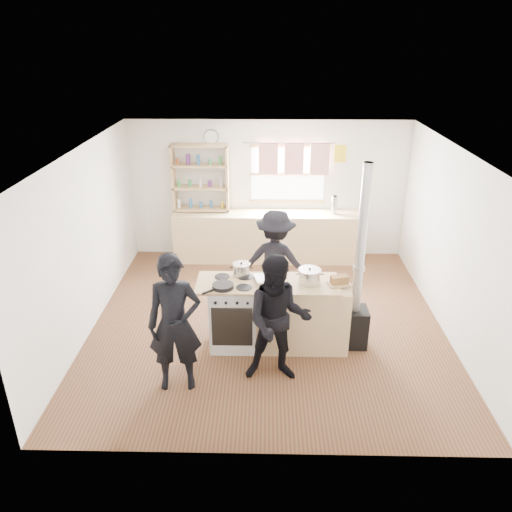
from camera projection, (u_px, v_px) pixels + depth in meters
name	position (u px, v px, depth m)	size (l,w,h in m)	color
ground	(267.00, 322.00, 7.29)	(5.00, 5.00, 0.01)	brown
back_counter	(268.00, 236.00, 9.13)	(3.40, 0.55, 0.90)	#D4B780
shelving_unit	(200.00, 178.00, 8.82)	(1.00, 0.28, 1.20)	tan
thermos	(334.00, 205.00, 8.85)	(0.10, 0.10, 0.32)	silver
cooking_island	(278.00, 314.00, 6.59)	(1.97, 0.64, 0.93)	white
skillet_greens	(223.00, 286.00, 6.26)	(0.38, 0.38, 0.05)	black
roast_tray	(268.00, 279.00, 6.39)	(0.41, 0.36, 0.08)	silver
stockpot_stove	(241.00, 269.00, 6.58)	(0.23, 0.23, 0.19)	#BCBCBE
stockpot_counter	(309.00, 276.00, 6.36)	(0.29, 0.29, 0.22)	silver
bread_board	(339.00, 281.00, 6.34)	(0.32, 0.27, 0.12)	tan
flue_heater	(356.00, 302.00, 6.51)	(0.35, 0.35, 2.50)	black
person_near_left	(175.00, 324.00, 5.65)	(0.62, 0.40, 1.69)	black
person_near_right	(278.00, 320.00, 5.81)	(0.78, 0.61, 1.61)	black
person_far	(275.00, 261.00, 7.35)	(1.01, 0.58, 1.57)	black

